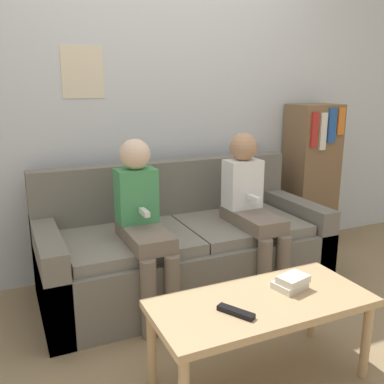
# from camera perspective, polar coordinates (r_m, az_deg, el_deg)

# --- Properties ---
(ground_plane) EXTENTS (10.00, 10.00, 0.00)m
(ground_plane) POSITION_cam_1_polar(r_m,az_deg,el_deg) (2.64, 3.63, -17.22)
(ground_plane) COLOR #937A56
(wall_back) EXTENTS (8.00, 0.07, 2.60)m
(wall_back) POSITION_cam_1_polar(r_m,az_deg,el_deg) (3.19, -4.86, 12.83)
(wall_back) COLOR silver
(wall_back) RESTS_ON ground_plane
(couch) EXTENTS (1.89, 0.81, 0.84)m
(couch) POSITION_cam_1_polar(r_m,az_deg,el_deg) (2.94, -1.15, -7.66)
(couch) COLOR #6B665B
(couch) RESTS_ON ground_plane
(coffee_table) EXTENTS (1.02, 0.46, 0.42)m
(coffee_table) POSITION_cam_1_polar(r_m,az_deg,el_deg) (2.06, 9.24, -15.19)
(coffee_table) COLOR tan
(coffee_table) RESTS_ON ground_plane
(person_left) EXTENTS (0.24, 0.56, 1.06)m
(person_left) POSITION_cam_1_polar(r_m,az_deg,el_deg) (2.55, -6.55, -3.56)
(person_left) COLOR #756656
(person_left) RESTS_ON ground_plane
(person_right) EXTENTS (0.24, 0.56, 1.06)m
(person_right) POSITION_cam_1_polar(r_m,az_deg,el_deg) (2.86, 7.92, -1.61)
(person_right) COLOR #756656
(person_right) RESTS_ON ground_plane
(tv_remote) EXTENTS (0.12, 0.17, 0.02)m
(tv_remote) POSITION_cam_1_polar(r_m,az_deg,el_deg) (1.91, 5.86, -15.62)
(tv_remote) COLOR black
(tv_remote) RESTS_ON coffee_table
(book_stack) EXTENTS (0.18, 0.15, 0.07)m
(book_stack) POSITION_cam_1_polar(r_m,az_deg,el_deg) (2.15, 13.09, -11.67)
(book_stack) COLOR silver
(book_stack) RESTS_ON coffee_table
(bookshelf) EXTENTS (0.39, 0.32, 1.21)m
(bookshelf) POSITION_cam_1_polar(r_m,az_deg,el_deg) (3.75, 15.52, 1.96)
(bookshelf) COLOR brown
(bookshelf) RESTS_ON ground_plane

